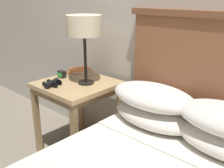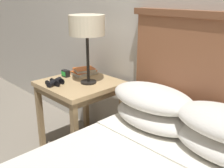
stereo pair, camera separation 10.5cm
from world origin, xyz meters
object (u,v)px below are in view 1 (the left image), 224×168
object	(u,v)px
book_stacked_on_top	(80,70)
binoculars_pair	(52,83)
alarm_clock	(62,74)
nightstand	(77,92)
book_on_nightstand	(80,73)
table_lamp	(84,27)

from	to	relation	value
book_stacked_on_top	binoculars_pair	distance (m)	0.36
alarm_clock	binoculars_pair	bearing A→B (deg)	-57.46
nightstand	alarm_clock	size ratio (longest dim) A/B	9.28
binoculars_pair	alarm_clock	xyz separation A→B (m)	(-0.12, 0.19, 0.01)
nightstand	book_on_nightstand	world-z (taller)	book_on_nightstand
nightstand	table_lamp	distance (m)	0.55
book_on_nightstand	book_stacked_on_top	size ratio (longest dim) A/B	1.04
book_on_nightstand	alarm_clock	world-z (taller)	alarm_clock
table_lamp	binoculars_pair	world-z (taller)	table_lamp
binoculars_pair	table_lamp	bearing A→B (deg)	55.84
alarm_clock	book_on_nightstand	bearing A→B (deg)	72.07
book_stacked_on_top	book_on_nightstand	bearing A→B (deg)	-162.99
table_lamp	alarm_clock	size ratio (longest dim) A/B	7.77
alarm_clock	table_lamp	bearing A→B (deg)	7.76
binoculars_pair	book_stacked_on_top	bearing A→B (deg)	99.99
alarm_clock	nightstand	bearing A→B (deg)	0.83
nightstand	book_on_nightstand	distance (m)	0.24
nightstand	alarm_clock	world-z (taller)	alarm_clock
nightstand	alarm_clock	distance (m)	0.23
book_stacked_on_top	table_lamp	bearing A→B (deg)	-30.48
table_lamp	book_on_nightstand	distance (m)	0.51
book_on_nightstand	book_stacked_on_top	world-z (taller)	book_stacked_on_top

